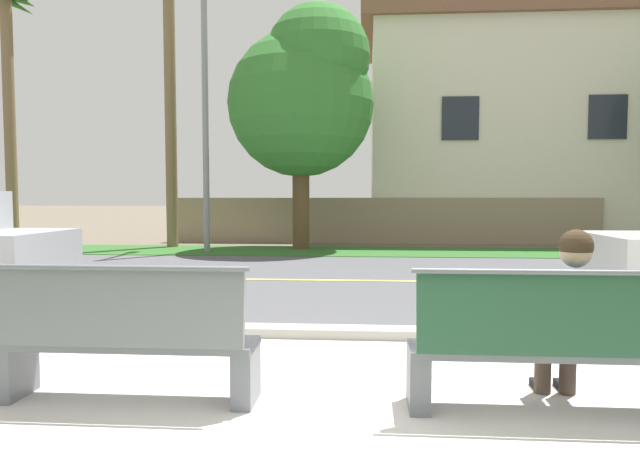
# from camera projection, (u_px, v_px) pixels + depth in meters

# --- Properties ---
(ground_plane) EXTENTS (140.00, 140.00, 0.00)m
(ground_plane) POSITION_uv_depth(u_px,v_px,m) (355.00, 270.00, 11.85)
(ground_plane) COLOR #665B4C
(sidewalk_pavement) EXTENTS (44.00, 3.60, 0.01)m
(sidewalk_pavement) POSITION_uv_depth(u_px,v_px,m) (332.00, 401.00, 4.29)
(sidewalk_pavement) COLOR beige
(sidewalk_pavement) RESTS_ON ground_plane
(curb_edge) EXTENTS (44.00, 0.30, 0.11)m
(curb_edge) POSITION_uv_depth(u_px,v_px,m) (343.00, 333.00, 6.23)
(curb_edge) COLOR #ADA89E
(curb_edge) RESTS_ON ground_plane
(street_asphalt) EXTENTS (52.00, 8.00, 0.01)m
(street_asphalt) POSITION_uv_depth(u_px,v_px,m) (353.00, 281.00, 10.36)
(street_asphalt) COLOR #515156
(street_asphalt) RESTS_ON ground_plane
(road_centre_line) EXTENTS (48.00, 0.14, 0.01)m
(road_centre_line) POSITION_uv_depth(u_px,v_px,m) (353.00, 280.00, 10.36)
(road_centre_line) COLOR #E0CC4C
(road_centre_line) RESTS_ON ground_plane
(far_verge_grass) EXTENTS (48.00, 2.80, 0.02)m
(far_verge_grass) POSITION_uv_depth(u_px,v_px,m) (358.00, 251.00, 15.75)
(far_verge_grass) COLOR #2D6026
(far_verge_grass) RESTS_ON ground_plane
(bench_left) EXTENTS (1.84, 0.48, 1.01)m
(bench_left) POSITION_uv_depth(u_px,v_px,m) (125.00, 341.00, 4.22)
(bench_left) COLOR slate
(bench_left) RESTS_ON ground_plane
(bench_right) EXTENTS (1.84, 0.48, 1.01)m
(bench_right) POSITION_uv_depth(u_px,v_px,m) (549.00, 349.00, 3.99)
(bench_right) COLOR slate
(bench_right) RESTS_ON ground_plane
(seated_person_blue) EXTENTS (0.52, 0.68, 1.25)m
(seated_person_blue) POSITION_uv_depth(u_px,v_px,m) (570.00, 312.00, 4.13)
(seated_person_blue) COLOR #47382D
(seated_person_blue) RESTS_ON ground_plane
(streetlamp) EXTENTS (0.24, 2.10, 7.58)m
(streetlamp) POSITION_uv_depth(u_px,v_px,m) (207.00, 86.00, 15.56)
(streetlamp) COLOR gray
(streetlamp) RESTS_ON ground_plane
(shade_tree_far_left) EXTENTS (3.96, 3.96, 6.53)m
(shade_tree_far_left) POSITION_uv_depth(u_px,v_px,m) (305.00, 93.00, 16.17)
(shade_tree_far_left) COLOR brown
(shade_tree_far_left) RESTS_ON ground_plane
(palm_tree_tall) EXTENTS (2.09, 1.98, 7.80)m
(palm_tree_tall) POSITION_uv_depth(u_px,v_px,m) (6.00, 25.00, 16.92)
(palm_tree_tall) COLOR brown
(palm_tree_tall) RESTS_ON ground_plane
(garden_wall) EXTENTS (13.00, 0.36, 1.40)m
(garden_wall) POSITION_uv_depth(u_px,v_px,m) (383.00, 221.00, 18.44)
(garden_wall) COLOR gray
(garden_wall) RESTS_ON ground_plane
(house_across_street) EXTENTS (10.28, 6.91, 7.48)m
(house_across_street) POSITION_uv_depth(u_px,v_px,m) (508.00, 129.00, 21.07)
(house_across_street) COLOR beige
(house_across_street) RESTS_ON ground_plane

